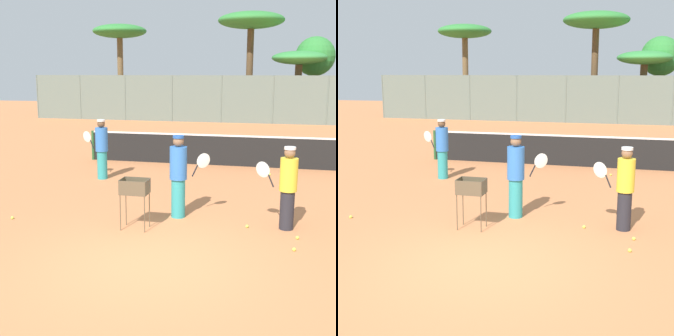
% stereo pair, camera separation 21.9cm
% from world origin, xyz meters
% --- Properties ---
extents(ground_plane, '(80.00, 80.00, 0.00)m').
position_xyz_m(ground_plane, '(0.00, 0.00, 0.00)').
color(ground_plane, '#D37F4C').
extents(tennis_net, '(9.22, 0.10, 1.07)m').
position_xyz_m(tennis_net, '(0.00, 8.75, 0.56)').
color(tennis_net, '#26592D').
rests_on(tennis_net, ground_plane).
extents(back_fence, '(28.79, 0.08, 2.95)m').
position_xyz_m(back_fence, '(0.00, 22.60, 1.48)').
color(back_fence, slate).
rests_on(back_fence, ground_plane).
extents(tree_0, '(3.87, 3.87, 6.51)m').
position_xyz_m(tree_0, '(-9.44, 26.00, 5.82)').
color(tree_0, brown).
rests_on(tree_0, ground_plane).
extents(tree_3, '(3.40, 3.40, 4.46)m').
position_xyz_m(tree_3, '(3.06, 24.14, 3.88)').
color(tree_3, brown).
rests_on(tree_3, ground_plane).
extents(tree_4, '(2.53, 2.53, 5.42)m').
position_xyz_m(tree_4, '(4.10, 25.44, 4.03)').
color(tree_4, brown).
rests_on(tree_4, ground_plane).
extents(tree_5, '(4.35, 4.35, 7.02)m').
position_xyz_m(tree_5, '(-0.08, 25.25, 6.29)').
color(tree_5, brown).
rests_on(tree_5, ground_plane).
extents(player_white_outfit, '(0.89, 0.38, 1.71)m').
position_xyz_m(player_white_outfit, '(2.27, 2.42, 0.89)').
color(player_white_outfit, '#26262D').
rests_on(player_white_outfit, ground_plane).
extents(player_red_cap, '(0.91, 0.40, 1.79)m').
position_xyz_m(player_red_cap, '(-3.09, 5.89, 0.93)').
color(player_red_cap, teal).
rests_on(player_red_cap, ground_plane).
extents(player_yellow_shirt, '(0.90, 0.45, 1.83)m').
position_xyz_m(player_yellow_shirt, '(-0.05, 2.70, 0.95)').
color(player_yellow_shirt, teal).
rests_on(player_yellow_shirt, ground_plane).
extents(ball_cart, '(0.56, 0.41, 1.05)m').
position_xyz_m(ball_cart, '(-0.75, 1.72, 0.81)').
color(ball_cart, brown).
rests_on(ball_cart, ground_plane).
extents(tennis_ball_1, '(0.07, 0.07, 0.07)m').
position_xyz_m(tennis_ball_1, '(2.45, 8.44, 0.03)').
color(tennis_ball_1, '#D1E54C').
rests_on(tennis_ball_1, ground_plane).
extents(tennis_ball_3, '(0.07, 0.07, 0.07)m').
position_xyz_m(tennis_ball_3, '(1.83, 7.53, 0.03)').
color(tennis_ball_3, '#D1E54C').
rests_on(tennis_ball_3, ground_plane).
extents(tennis_ball_4, '(0.07, 0.07, 0.07)m').
position_xyz_m(tennis_ball_4, '(2.41, 1.20, 0.03)').
color(tennis_ball_4, '#D1E54C').
rests_on(tennis_ball_4, ground_plane).
extents(tennis_ball_5, '(0.07, 0.07, 0.07)m').
position_xyz_m(tennis_ball_5, '(-3.56, 1.68, 0.03)').
color(tennis_ball_5, '#D1E54C').
rests_on(tennis_ball_5, ground_plane).
extents(tennis_ball_7, '(0.07, 0.07, 0.07)m').
position_xyz_m(tennis_ball_7, '(1.50, 2.30, 0.03)').
color(tennis_ball_7, '#D1E54C').
rests_on(tennis_ball_7, ground_plane).
extents(tennis_ball_8, '(0.07, 0.07, 0.07)m').
position_xyz_m(tennis_ball_8, '(2.49, 1.84, 0.03)').
color(tennis_ball_8, '#D1E54C').
rests_on(tennis_ball_8, ground_plane).
extents(parked_car, '(4.20, 1.70, 1.60)m').
position_xyz_m(parked_car, '(-3.39, 26.26, 0.66)').
color(parked_car, '#B2B7BC').
rests_on(parked_car, ground_plane).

